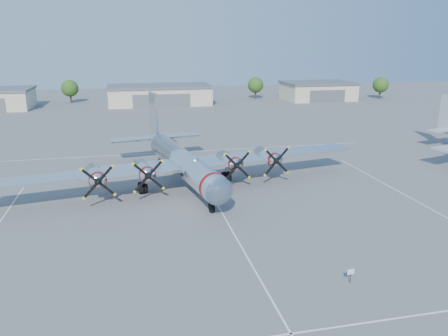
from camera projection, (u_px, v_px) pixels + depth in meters
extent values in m
plane|color=#5C5C5F|center=(218.00, 206.00, 47.29)|extent=(260.00, 260.00, 0.00)
cube|color=silver|center=(229.00, 224.00, 42.60)|extent=(0.15, 40.00, 0.01)
cube|color=silver|center=(427.00, 207.00, 47.13)|extent=(0.15, 40.00, 0.01)
cube|color=silver|center=(291.00, 334.00, 26.65)|extent=(60.00, 0.15, 0.01)
cube|color=silver|center=(187.00, 152.00, 70.73)|extent=(60.00, 0.15, 0.01)
cube|color=beige|center=(160.00, 96.00, 123.52)|extent=(28.00, 14.00, 4.80)
cube|color=slate|center=(159.00, 86.00, 122.77)|extent=(28.60, 14.60, 0.60)
cube|color=slate|center=(162.00, 101.00, 117.08)|extent=(15.40, 0.20, 3.60)
cube|color=beige|center=(318.00, 92.00, 133.42)|extent=(20.00, 14.00, 4.80)
cube|color=slate|center=(318.00, 83.00, 132.67)|extent=(20.60, 14.60, 0.60)
cube|color=slate|center=(327.00, 96.00, 126.97)|extent=(11.00, 0.20, 3.60)
cylinder|color=#382619|center=(71.00, 98.00, 126.15)|extent=(0.50, 0.50, 2.80)
sphere|color=#204614|center=(70.00, 88.00, 125.36)|extent=(4.80, 4.80, 4.80)
cylinder|color=#382619|center=(255.00, 94.00, 135.61)|extent=(0.50, 0.50, 2.80)
sphere|color=#204614|center=(256.00, 85.00, 134.82)|extent=(4.80, 4.80, 4.80)
cylinder|color=#382619|center=(380.00, 94.00, 135.95)|extent=(0.50, 0.50, 2.80)
sphere|color=#204614|center=(381.00, 85.00, 135.15)|extent=(4.80, 4.80, 4.80)
cylinder|color=black|center=(350.00, 277.00, 32.22)|extent=(0.06, 0.06, 0.83)
cube|color=white|center=(351.00, 272.00, 32.09)|extent=(0.57, 0.10, 0.41)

